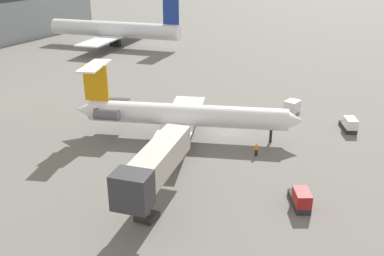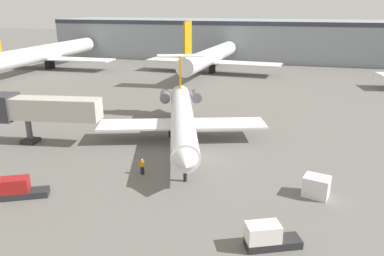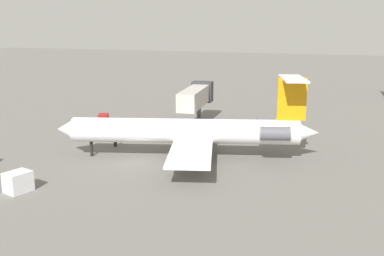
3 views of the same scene
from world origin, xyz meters
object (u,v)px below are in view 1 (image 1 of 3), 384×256
object	(u,v)px
ground_crew_marshaller	(256,149)
cargo_container_uld	(292,107)
baggage_tug_trailing	(349,125)
parked_airliner_centre	(115,30)
jet_bridge	(152,168)
baggage_tug_lead	(301,199)
regional_jet	(180,114)

from	to	relation	value
ground_crew_marshaller	cargo_container_uld	distance (m)	16.88
ground_crew_marshaller	baggage_tug_trailing	bearing A→B (deg)	-34.65
baggage_tug_trailing	parked_airliner_centre	xyz separation A→B (m)	(33.05, 61.37, 3.40)
jet_bridge	baggage_tug_trailing	xyz separation A→B (m)	(28.41, -14.34, -3.59)
ground_crew_marshaller	baggage_tug_lead	bearing A→B (deg)	-140.72
regional_jet	ground_crew_marshaller	size ratio (longest dim) A/B	17.37
regional_jet	parked_airliner_centre	distance (m)	61.23
baggage_tug_lead	parked_airliner_centre	world-z (taller)	parked_airliner_centre
ground_crew_marshaller	jet_bridge	bearing A→B (deg)	160.96
ground_crew_marshaller	baggage_tug_lead	world-z (taller)	baggage_tug_lead
baggage_tug_lead	parked_airliner_centre	distance (m)	81.15
ground_crew_marshaller	baggage_tug_trailing	size ratio (longest dim) A/B	0.40
baggage_tug_trailing	cargo_container_uld	world-z (taller)	baggage_tug_trailing
parked_airliner_centre	ground_crew_marshaller	bearing A→B (deg)	-131.42
ground_crew_marshaller	parked_airliner_centre	distance (m)	69.85
jet_bridge	baggage_tug_lead	size ratio (longest dim) A/B	3.18
regional_jet	baggage_tug_lead	world-z (taller)	regional_jet
cargo_container_uld	parked_airliner_centre	world-z (taller)	parked_airliner_centre
regional_jet	baggage_tug_trailing	xyz separation A→B (m)	(11.96, -19.87, -2.39)
cargo_container_uld	ground_crew_marshaller	bearing A→B (deg)	178.97
ground_crew_marshaller	cargo_container_uld	world-z (taller)	cargo_container_uld
regional_jet	baggage_tug_lead	xyz separation A→B (m)	(-10.00, -18.06, -2.39)
baggage_tug_trailing	parked_airliner_centre	bearing A→B (deg)	61.70
jet_bridge	cargo_container_uld	size ratio (longest dim) A/B	5.15
ground_crew_marshaller	baggage_tug_lead	xyz separation A→B (m)	(-8.86, -7.25, -0.02)
baggage_tug_lead	baggage_tug_trailing	xyz separation A→B (m)	(21.96, -1.81, 0.00)
regional_jet	jet_bridge	bearing A→B (deg)	-161.40
regional_jet	cargo_container_uld	xyz separation A→B (m)	(15.73, -11.12, -2.29)
ground_crew_marshaller	baggage_tug_trailing	distance (m)	15.93
regional_jet	cargo_container_uld	bearing A→B (deg)	-35.25
baggage_tug_lead	cargo_container_uld	bearing A→B (deg)	15.10
jet_bridge	cargo_container_uld	world-z (taller)	jet_bridge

